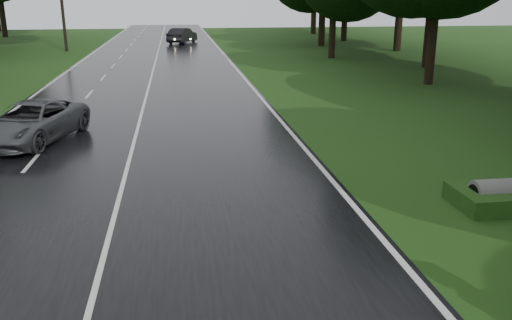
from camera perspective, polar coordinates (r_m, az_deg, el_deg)
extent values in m
plane|color=#204514|center=(10.47, -16.49, -12.39)|extent=(160.00, 160.00, 0.00)
cube|color=black|center=(29.52, -11.48, 6.97)|extent=(12.00, 140.00, 0.04)
cube|color=silver|center=(29.51, -11.48, 7.02)|extent=(0.12, 140.00, 0.01)
imported|color=#494B4E|center=(20.63, -22.76, 3.75)|extent=(3.74, 5.52, 1.41)
imported|color=black|center=(60.29, -7.84, 12.96)|extent=(3.45, 5.23, 1.63)
cylinder|color=slate|center=(14.74, 24.28, -4.46)|extent=(1.40, 0.70, 0.70)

